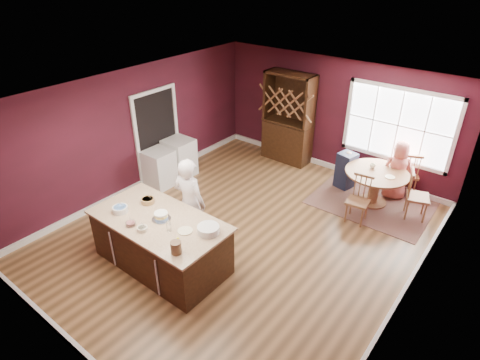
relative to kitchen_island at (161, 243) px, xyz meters
name	(u,v)px	position (x,y,z in m)	size (l,w,h in m)	color
room_shell	(244,171)	(0.57, 1.53, 0.91)	(7.00, 7.00, 7.00)	brown
window	(398,125)	(2.07, 5.00, 1.06)	(2.36, 0.10, 1.66)	white
doorway	(158,136)	(-2.40, 2.13, 0.59)	(0.08, 1.26, 2.13)	white
kitchen_island	(161,243)	(0.00, 0.00, 0.00)	(2.34, 1.22, 0.92)	#3C2110
dining_table	(376,181)	(2.09, 4.11, 0.10)	(1.30, 1.30, 0.75)	brown
baker	(190,203)	(-0.01, 0.73, 0.43)	(0.63, 0.41, 1.73)	silver
layer_cake	(161,216)	(0.04, 0.03, 0.54)	(0.31, 0.31, 0.13)	white
bowl_blue	(120,209)	(-0.67, -0.24, 0.53)	(0.26, 0.26, 0.10)	silver
bowl_yellow	(148,201)	(-0.52, 0.23, 0.52)	(0.23, 0.23, 0.09)	olive
bowl_pink	(131,224)	(-0.22, -0.38, 0.51)	(0.17, 0.17, 0.06)	silver
bowl_olive	(142,229)	(0.03, -0.35, 0.51)	(0.17, 0.17, 0.06)	#EFE9CC
drinking_glass	(169,226)	(0.36, -0.10, 0.56)	(0.08, 0.08, 0.17)	silver
dinner_plate	(185,231)	(0.57, 0.04, 0.49)	(0.24, 0.24, 0.02)	beige
white_tub	(208,229)	(0.88, 0.24, 0.54)	(0.35, 0.35, 0.12)	white
stoneware_crock	(176,247)	(0.84, -0.40, 0.58)	(0.16, 0.16, 0.19)	#422817
toy_figurine	(178,240)	(0.67, -0.21, 0.52)	(0.04, 0.04, 0.07)	#E4DD02
rug	(371,202)	(2.09, 4.11, -0.43)	(2.40, 1.85, 0.01)	brown
chair_east	(418,195)	(2.97, 4.11, 0.09)	(0.44, 0.42, 1.05)	olive
chair_south	(358,200)	(2.09, 3.25, 0.06)	(0.42, 0.40, 0.99)	brown
chair_north	(408,172)	(2.49, 4.95, 0.08)	(0.43, 0.41, 1.03)	brown
seated_woman	(397,170)	(2.35, 4.62, 0.22)	(0.65, 0.42, 1.32)	#BD5F54
high_chair	(346,170)	(1.31, 4.37, 0.00)	(0.36, 0.36, 0.88)	#191E32
toddler	(351,154)	(1.34, 4.46, 0.37)	(0.18, 0.14, 0.26)	#8CA5BF
table_plate	(390,177)	(2.38, 4.05, 0.32)	(0.20, 0.20, 0.01)	beige
table_cup	(373,166)	(1.94, 4.21, 0.36)	(0.12, 0.12, 0.09)	silver
hutch	(288,118)	(-0.51, 4.75, 0.69)	(1.23, 0.51, 2.26)	#3B2313
washer	(159,168)	(-2.07, 1.81, -0.01)	(0.59, 0.57, 0.86)	white
dryer	(180,158)	(-2.07, 2.45, 0.02)	(0.63, 0.61, 0.91)	white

